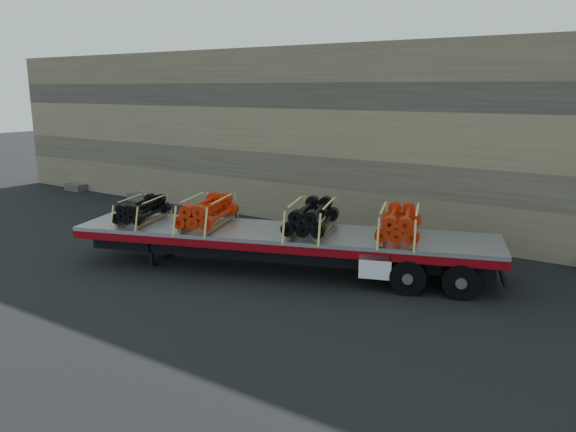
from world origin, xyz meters
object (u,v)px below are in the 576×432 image
bundle_rear (399,224)px  bundle_midfront (207,212)px  bundle_midrear (312,218)px  bundle_front (142,211)px  trailer (282,251)px

bundle_rear → bundle_midfront: bearing=-180.0°
bundle_midfront → bundle_rear: bundle_midfront is taller
bundle_midrear → bundle_midfront: bearing=180.0°
bundle_midfront → bundle_midrear: 3.27m
bundle_front → bundle_rear: bundle_rear is taller
trailer → bundle_rear: 3.58m
bundle_front → bundle_midrear: bundle_midrear is taller
bundle_midrear → bundle_front: bearing=-180.0°
bundle_midfront → bundle_rear: size_ratio=1.02×
bundle_midrear → bundle_rear: bearing=0.0°
bundle_front → bundle_midfront: bundle_midfront is taller
bundle_rear → bundle_front: bearing=-180.0°
trailer → bundle_midrear: (0.85, 0.30, 1.06)m
bundle_front → trailer: bearing=0.0°
bundle_front → bundle_midfront: (2.09, 0.73, 0.06)m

